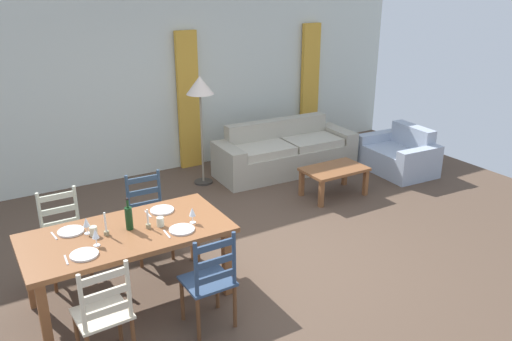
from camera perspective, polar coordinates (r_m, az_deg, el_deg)
name	(u,v)px	position (r m, az deg, el deg)	size (l,w,h in m)	color
ground_plane	(250,262)	(5.89, -0.63, -10.00)	(9.60, 9.60, 0.02)	brown
wall_far	(141,89)	(8.25, -12.50, 8.73)	(9.60, 0.16, 2.70)	silver
curtain_panel_left	(188,101)	(8.42, -7.43, 7.54)	(0.35, 0.08, 2.20)	gold
curtain_panel_right	(310,86)	(9.61, 5.91, 9.24)	(0.35, 0.08, 2.20)	gold
dining_table	(127,240)	(5.07, -13.93, -7.36)	(1.90, 0.96, 0.75)	brown
dining_chair_near_left	(104,314)	(4.44, -16.34, -14.85)	(0.44, 0.42, 0.96)	beige
dining_chair_near_right	(210,281)	(4.68, -5.06, -11.96)	(0.42, 0.40, 0.96)	navy
dining_chair_far_left	(64,237)	(5.72, -20.30, -6.81)	(0.42, 0.40, 0.96)	beige
dining_chair_far_right	(149,216)	(5.91, -11.70, -4.95)	(0.44, 0.42, 0.96)	#30455A
dinner_plate_near_left	(84,255)	(4.72, -18.33, -8.75)	(0.24, 0.24, 0.02)	white
fork_near_left	(66,260)	(4.70, -20.10, -9.19)	(0.02, 0.17, 0.01)	silver
dinner_plate_near_right	(182,230)	(4.94, -8.14, -6.43)	(0.24, 0.24, 0.02)	white
fork_near_right	(167,234)	(4.90, -9.76, -6.88)	(0.02, 0.17, 0.01)	silver
dinner_plate_far_left	(71,231)	(5.16, -19.65, -6.30)	(0.24, 0.24, 0.02)	white
fork_far_left	(54,236)	(5.14, -21.27, -6.69)	(0.02, 0.17, 0.01)	silver
dinner_plate_far_right	(162,210)	(5.36, -10.27, -4.30)	(0.24, 0.24, 0.02)	white
fork_far_right	(148,214)	(5.32, -11.77, -4.69)	(0.02, 0.17, 0.01)	silver
wine_bottle	(129,218)	(5.02, -13.77, -5.04)	(0.07, 0.07, 0.32)	#143819
wine_glass_near_left	(95,234)	(4.80, -17.20, -6.71)	(0.06, 0.06, 0.16)	white
wine_glass_near_right	(192,212)	(5.03, -7.01, -4.58)	(0.06, 0.06, 0.16)	white
wine_glass_far_left	(86,223)	(5.04, -18.13, -5.47)	(0.06, 0.06, 0.16)	white
coffee_cup_primary	(160,222)	(5.04, -10.45, -5.55)	(0.07, 0.07, 0.09)	beige
coffee_cup_secondary	(93,231)	(5.01, -17.40, -6.37)	(0.07, 0.07, 0.09)	beige
candle_tall	(106,229)	(4.98, -16.12, -6.17)	(0.05, 0.05, 0.23)	#998C66
candle_short	(148,223)	(5.02, -11.75, -5.66)	(0.05, 0.05, 0.19)	#998C66
couch	(284,153)	(8.39, 3.07, 1.89)	(2.31, 0.90, 0.80)	#A79F8C
coffee_table	(334,172)	(7.48, 8.57, -0.19)	(0.90, 0.56, 0.42)	brown
armchair_upholstered	(400,156)	(8.71, 15.53, 1.56)	(0.86, 1.20, 0.72)	#A1ADC0
standing_lamp	(200,92)	(7.60, -6.15, 8.56)	(0.40, 0.40, 1.64)	#332D28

